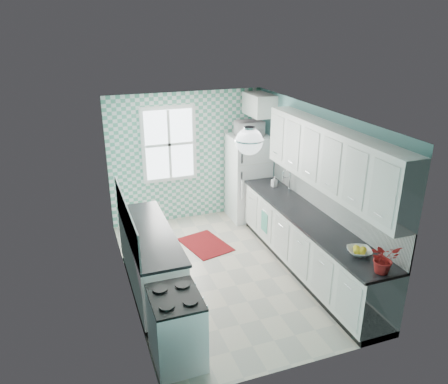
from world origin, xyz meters
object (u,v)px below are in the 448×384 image
object	(u,v)px
ceiling_light	(249,141)
stove	(176,327)
sink	(279,193)
potted_plant	(384,258)
microwave	(249,128)
fridge	(248,178)
fruit_bowl	(359,252)

from	to	relation	value
ceiling_light	stove	distance (m)	2.37
sink	potted_plant	distance (m)	2.71
potted_plant	microwave	world-z (taller)	microwave
fridge	fruit_bowl	size ratio (longest dim) A/B	5.57
fruit_bowl	potted_plant	bearing A→B (deg)	-90.00
fridge	potted_plant	xyz separation A→B (m)	(0.09, -3.84, 0.28)
sink	fruit_bowl	size ratio (longest dim) A/B	1.85
stove	ceiling_light	bearing A→B (deg)	37.74
fridge	fruit_bowl	xyz separation A→B (m)	(0.09, -3.40, 0.14)
potted_plant	fridge	bearing A→B (deg)	91.35
potted_plant	microwave	size ratio (longest dim) A/B	0.73
ceiling_light	fridge	size ratio (longest dim) A/B	0.21
fruit_bowl	ceiling_light	bearing A→B (deg)	145.68
potted_plant	fruit_bowl	bearing A→B (deg)	90.00
microwave	fruit_bowl	bearing A→B (deg)	92.33
fruit_bowl	potted_plant	xyz separation A→B (m)	(0.00, -0.44, 0.15)
stove	sink	size ratio (longest dim) A/B	1.53
microwave	sink	bearing A→B (deg)	95.51
fridge	sink	distance (m)	1.15
sink	microwave	distance (m)	1.45
fruit_bowl	fridge	bearing A→B (deg)	91.52
fruit_bowl	microwave	xyz separation A→B (m)	(-0.09, 3.40, 0.84)
fruit_bowl	sink	bearing A→B (deg)	89.91
sink	fruit_bowl	xyz separation A→B (m)	(-0.00, -2.26, 0.05)
stove	microwave	distance (m)	4.32
potted_plant	microwave	bearing A→B (deg)	91.34
ceiling_light	fridge	distance (m)	3.18
fridge	fruit_bowl	world-z (taller)	fridge
ceiling_light	microwave	size ratio (longest dim) A/B	0.69
fridge	microwave	xyz separation A→B (m)	(0.00, 0.00, 0.98)
stove	fruit_bowl	bearing A→B (deg)	3.55
fruit_bowl	stove	bearing A→B (deg)	179.59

